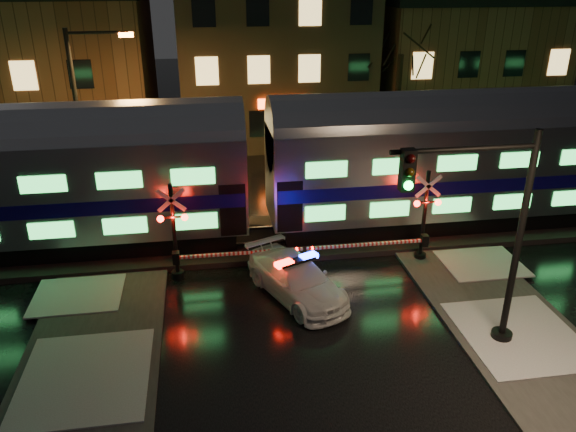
# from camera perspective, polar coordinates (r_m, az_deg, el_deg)

# --- Properties ---
(ground) EXTENTS (120.00, 120.00, 0.00)m
(ground) POSITION_cam_1_polar(r_m,az_deg,el_deg) (19.54, 0.92, -8.87)
(ground) COLOR black
(ground) RESTS_ON ground
(ballast) EXTENTS (90.00, 4.20, 0.24)m
(ballast) POSITION_cam_1_polar(r_m,az_deg,el_deg) (23.80, -1.10, -2.21)
(ballast) COLOR black
(ballast) RESTS_ON ground
(building_left) EXTENTS (14.00, 10.00, 9.00)m
(building_left) POSITION_cam_1_polar(r_m,az_deg,el_deg) (40.01, -24.09, 13.07)
(building_left) COLOR brown
(building_left) RESTS_ON ground
(building_mid) EXTENTS (12.00, 11.00, 11.50)m
(building_mid) POSITION_cam_1_polar(r_m,az_deg,el_deg) (39.31, -1.77, 16.72)
(building_mid) COLOR brown
(building_mid) RESTS_ON ground
(building_right) EXTENTS (12.00, 10.00, 8.50)m
(building_right) POSITION_cam_1_polar(r_m,az_deg,el_deg) (42.64, 16.54, 14.31)
(building_right) COLOR brown
(building_right) RESTS_ON ground
(train) EXTENTS (51.00, 3.12, 5.92)m
(train) POSITION_cam_1_polar(r_m,az_deg,el_deg) (22.48, -3.19, 5.16)
(train) COLOR black
(train) RESTS_ON ballast
(police_car) EXTENTS (3.58, 5.00, 1.50)m
(police_car) POSITION_cam_1_polar(r_m,az_deg,el_deg) (19.62, 0.87, -6.40)
(police_car) COLOR silver
(police_car) RESTS_ON ground
(crossing_signal_right) EXTENTS (5.23, 0.63, 3.71)m
(crossing_signal_right) POSITION_cam_1_polar(r_m,az_deg,el_deg) (22.02, 12.79, -1.04)
(crossing_signal_right) COLOR black
(crossing_signal_right) RESTS_ON ground
(crossing_signal_left) EXTENTS (5.27, 0.63, 3.73)m
(crossing_signal_left) POSITION_cam_1_polar(r_m,az_deg,el_deg) (20.60, -10.40, -2.57)
(crossing_signal_left) COLOR black
(crossing_signal_left) RESTS_ON ground
(traffic_light) EXTENTS (4.34, 0.75, 6.71)m
(traffic_light) POSITION_cam_1_polar(r_m,az_deg,el_deg) (16.70, 19.42, -2.34)
(traffic_light) COLOR black
(traffic_light) RESTS_ON ground
(streetlight) EXTENTS (2.80, 0.29, 8.36)m
(streetlight) POSITION_cam_1_polar(r_m,az_deg,el_deg) (26.35, -19.95, 9.81)
(streetlight) COLOR black
(streetlight) RESTS_ON ground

